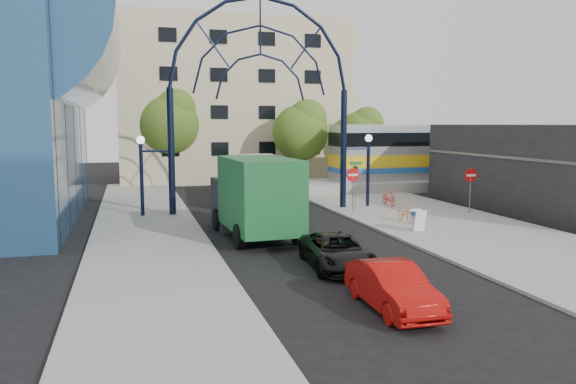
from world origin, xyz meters
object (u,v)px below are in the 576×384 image
object	(u,v)px
gateway_arch	(260,60)
street_name_sign	(355,175)
train_car	(482,151)
green_truck	(254,197)
tree_north_b	(171,121)
bike_near_a	(405,213)
stop_sign	(353,179)
sandwich_board	(418,218)
do_not_enter_sign	(471,180)
tree_north_a	(302,129)
tree_north_c	(362,133)
bike_near_b	(389,197)
red_sedan	(392,287)
black_suv	(337,251)
city_bus	(267,180)

from	to	relation	value
gateway_arch	street_name_sign	xyz separation A→B (m)	(5.20, -1.40, -6.43)
train_car	green_truck	world-z (taller)	train_car
tree_north_b	bike_near_a	world-z (taller)	tree_north_b
stop_sign	sandwich_board	xyz separation A→B (m)	(0.80, -6.02, -1.25)
do_not_enter_sign	street_name_sign	distance (m)	6.36
do_not_enter_sign	green_truck	bearing A→B (deg)	-168.10
do_not_enter_sign	tree_north_a	distance (m)	16.86
tree_north_a	do_not_enter_sign	bearing A→B (deg)	-72.97
tree_north_c	bike_near_b	world-z (taller)	tree_north_c
train_car	red_sedan	size ratio (longest dim) A/B	6.45
gateway_arch	green_truck	world-z (taller)	gateway_arch
train_car	bike_near_a	world-z (taller)	train_car
tree_north_a	bike_near_b	xyz separation A→B (m)	(1.81, -12.07, -3.98)
stop_sign	street_name_sign	bearing A→B (deg)	56.36
street_name_sign	black_suv	bearing A→B (deg)	-115.42
stop_sign	green_truck	distance (m)	8.19
do_not_enter_sign	red_sedan	size ratio (longest dim) A/B	0.64
tree_north_b	city_bus	distance (m)	14.13
do_not_enter_sign	tree_north_c	distance (m)	18.11
tree_north_c	sandwich_board	bearing A→B (deg)	-106.55
gateway_arch	tree_north_a	xyz separation A→B (m)	(6.12, 11.93, -3.95)
train_car	city_bus	bearing A→B (deg)	-165.88
stop_sign	sandwich_board	size ratio (longest dim) A/B	2.53
tree_north_b	black_suv	bearing A→B (deg)	-82.84
black_suv	red_sedan	distance (m)	4.60
tree_north_b	black_suv	xyz separation A→B (m)	(3.62, -28.81, -4.66)
tree_north_a	black_suv	distance (m)	25.93
stop_sign	sandwich_board	bearing A→B (deg)	-82.43
sandwich_board	bike_near_a	distance (m)	2.55
street_name_sign	green_truck	distance (m)	8.87
stop_sign	sandwich_board	distance (m)	6.20
tree_north_c	green_truck	distance (m)	25.07
gateway_arch	stop_sign	xyz separation A→B (m)	(4.80, -2.00, -6.56)
gateway_arch	tree_north_a	size ratio (longest dim) A/B	1.95
stop_sign	tree_north_b	distance (m)	20.18
tree_north_c	bike_near_a	bearing A→B (deg)	-106.86
green_truck	red_sedan	world-z (taller)	green_truck
do_not_enter_sign	tree_north_c	world-z (taller)	tree_north_c
tree_north_a	city_bus	bearing A→B (deg)	-119.89
tree_north_b	tree_north_a	bearing A→B (deg)	-21.80
do_not_enter_sign	city_bus	world-z (taller)	city_bus
tree_north_b	sandwich_board	bearing A→B (deg)	-68.41
bike_near_b	tree_north_c	bearing A→B (deg)	71.73
gateway_arch	do_not_enter_sign	world-z (taller)	gateway_arch
stop_sign	black_suv	xyz separation A→B (m)	(-5.06, -10.88, -1.39)
tree_north_c	street_name_sign	bearing A→B (deg)	-114.31
red_sedan	street_name_sign	bearing A→B (deg)	71.51
tree_north_a	green_truck	bearing A→B (deg)	-113.26
tree_north_b	tree_north_c	world-z (taller)	tree_north_b
city_bus	bike_near_a	xyz separation A→B (m)	(5.08, -8.82, -0.99)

